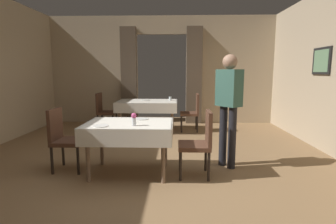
{
  "coord_description": "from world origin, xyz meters",
  "views": [
    {
      "loc": [
        0.44,
        -3.55,
        1.47
      ],
      "look_at": [
        0.31,
        0.44,
        0.86
      ],
      "focal_mm": 28.7,
      "sensor_mm": 36.0,
      "label": 1
    }
  ],
  "objects_px": {
    "chair_mid_left": "(64,136)",
    "glass_far_a": "(170,99)",
    "plate_mid_b": "(101,126)",
    "chair_mid_right": "(200,140)",
    "dining_table_mid": "(129,129)",
    "chair_far_left": "(104,109)",
    "flower_vase_mid": "(134,119)",
    "person_waiter_by_doorway": "(229,101)",
    "plate_far_b": "(145,100)",
    "dining_table_far": "(147,104)",
    "plate_mid_c": "(141,119)",
    "chair_far_right": "(193,111)"
  },
  "relations": [
    {
      "from": "chair_mid_left",
      "to": "glass_far_a",
      "type": "relative_size",
      "value": 9.69
    },
    {
      "from": "plate_mid_b",
      "to": "chair_mid_right",
      "type": "bearing_deg",
      "value": 9.16
    },
    {
      "from": "dining_table_mid",
      "to": "chair_far_left",
      "type": "height_order",
      "value": "chair_far_left"
    },
    {
      "from": "chair_far_left",
      "to": "flower_vase_mid",
      "type": "height_order",
      "value": "chair_far_left"
    },
    {
      "from": "dining_table_mid",
      "to": "glass_far_a",
      "type": "relative_size",
      "value": 12.91
    },
    {
      "from": "chair_mid_left",
      "to": "flower_vase_mid",
      "type": "relative_size",
      "value": 5.4
    },
    {
      "from": "dining_table_mid",
      "to": "person_waiter_by_doorway",
      "type": "xyz_separation_m",
      "value": [
        1.46,
        0.32,
        0.37
      ]
    },
    {
      "from": "flower_vase_mid",
      "to": "person_waiter_by_doorway",
      "type": "relative_size",
      "value": 0.1
    },
    {
      "from": "plate_far_b",
      "to": "person_waiter_by_doorway",
      "type": "height_order",
      "value": "person_waiter_by_doorway"
    },
    {
      "from": "dining_table_far",
      "to": "flower_vase_mid",
      "type": "height_order",
      "value": "flower_vase_mid"
    },
    {
      "from": "chair_mid_left",
      "to": "person_waiter_by_doorway",
      "type": "height_order",
      "value": "person_waiter_by_doorway"
    },
    {
      "from": "dining_table_mid",
      "to": "plate_far_b",
      "type": "bearing_deg",
      "value": 92.28
    },
    {
      "from": "plate_far_b",
      "to": "chair_mid_right",
      "type": "bearing_deg",
      "value": -69.69
    },
    {
      "from": "plate_mid_c",
      "to": "glass_far_a",
      "type": "relative_size",
      "value": 2.43
    },
    {
      "from": "glass_far_a",
      "to": "plate_mid_c",
      "type": "bearing_deg",
      "value": -98.11
    },
    {
      "from": "plate_mid_b",
      "to": "plate_mid_c",
      "type": "relative_size",
      "value": 0.87
    },
    {
      "from": "chair_far_left",
      "to": "glass_far_a",
      "type": "height_order",
      "value": "chair_far_left"
    },
    {
      "from": "dining_table_mid",
      "to": "plate_far_b",
      "type": "xyz_separation_m",
      "value": [
        -0.12,
        2.97,
        0.1
      ]
    },
    {
      "from": "plate_far_b",
      "to": "chair_far_right",
      "type": "bearing_deg",
      "value": -6.4
    },
    {
      "from": "glass_far_a",
      "to": "person_waiter_by_doorway",
      "type": "bearing_deg",
      "value": -70.13
    },
    {
      "from": "dining_table_mid",
      "to": "chair_mid_right",
      "type": "bearing_deg",
      "value": -3.72
    },
    {
      "from": "chair_far_right",
      "to": "chair_mid_left",
      "type": "bearing_deg",
      "value": -127.19
    },
    {
      "from": "glass_far_a",
      "to": "chair_far_right",
      "type": "bearing_deg",
      "value": -12.0
    },
    {
      "from": "plate_mid_c",
      "to": "dining_table_mid",
      "type": "bearing_deg",
      "value": -114.99
    },
    {
      "from": "dining_table_far",
      "to": "chair_mid_right",
      "type": "distance_m",
      "value": 3.09
    },
    {
      "from": "plate_mid_b",
      "to": "flower_vase_mid",
      "type": "bearing_deg",
      "value": 7.58
    },
    {
      "from": "chair_mid_left",
      "to": "flower_vase_mid",
      "type": "bearing_deg",
      "value": -16.45
    },
    {
      "from": "dining_table_far",
      "to": "chair_mid_right",
      "type": "relative_size",
      "value": 1.58
    },
    {
      "from": "chair_mid_left",
      "to": "plate_far_b",
      "type": "xyz_separation_m",
      "value": [
        0.89,
        2.86,
        0.24
      ]
    },
    {
      "from": "dining_table_mid",
      "to": "person_waiter_by_doorway",
      "type": "distance_m",
      "value": 1.54
    },
    {
      "from": "chair_mid_right",
      "to": "glass_far_a",
      "type": "bearing_deg",
      "value": 99.31
    },
    {
      "from": "chair_mid_left",
      "to": "chair_mid_right",
      "type": "bearing_deg",
      "value": -4.85
    },
    {
      "from": "chair_mid_left",
      "to": "chair_far_right",
      "type": "distance_m",
      "value": 3.42
    },
    {
      "from": "dining_table_far",
      "to": "chair_far_right",
      "type": "distance_m",
      "value": 1.13
    },
    {
      "from": "chair_mid_right",
      "to": "chair_far_left",
      "type": "distance_m",
      "value": 3.71
    },
    {
      "from": "dining_table_far",
      "to": "glass_far_a",
      "type": "relative_size",
      "value": 15.33
    },
    {
      "from": "dining_table_mid",
      "to": "dining_table_far",
      "type": "xyz_separation_m",
      "value": [
        -0.05,
        2.84,
        0.01
      ]
    },
    {
      "from": "plate_far_b",
      "to": "dining_table_far",
      "type": "bearing_deg",
      "value": -63.56
    },
    {
      "from": "flower_vase_mid",
      "to": "plate_far_b",
      "type": "distance_m",
      "value": 3.2
    },
    {
      "from": "chair_mid_right",
      "to": "flower_vase_mid",
      "type": "distance_m",
      "value": 0.97
    },
    {
      "from": "chair_mid_right",
      "to": "plate_mid_b",
      "type": "height_order",
      "value": "chair_mid_right"
    },
    {
      "from": "chair_mid_left",
      "to": "person_waiter_by_doorway",
      "type": "bearing_deg",
      "value": 5.07
    },
    {
      "from": "chair_mid_left",
      "to": "flower_vase_mid",
      "type": "distance_m",
      "value": 1.2
    },
    {
      "from": "chair_far_left",
      "to": "chair_far_right",
      "type": "bearing_deg",
      "value": -2.85
    },
    {
      "from": "chair_mid_left",
      "to": "chair_far_right",
      "type": "xyz_separation_m",
      "value": [
        2.07,
        2.73,
        0.0
      ]
    },
    {
      "from": "plate_mid_c",
      "to": "chair_mid_right",
      "type": "bearing_deg",
      "value": -21.18
    },
    {
      "from": "plate_far_b",
      "to": "person_waiter_by_doorway",
      "type": "distance_m",
      "value": 3.09
    },
    {
      "from": "dining_table_mid",
      "to": "flower_vase_mid",
      "type": "relative_size",
      "value": 7.19
    },
    {
      "from": "dining_table_far",
      "to": "chair_far_left",
      "type": "bearing_deg",
      "value": 174.46
    },
    {
      "from": "person_waiter_by_doorway",
      "to": "plate_mid_c",
      "type": "bearing_deg",
      "value": -177.87
    }
  ]
}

